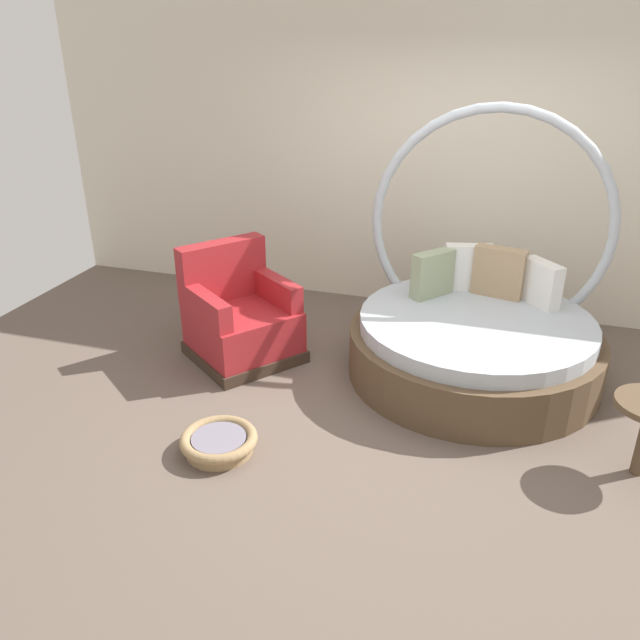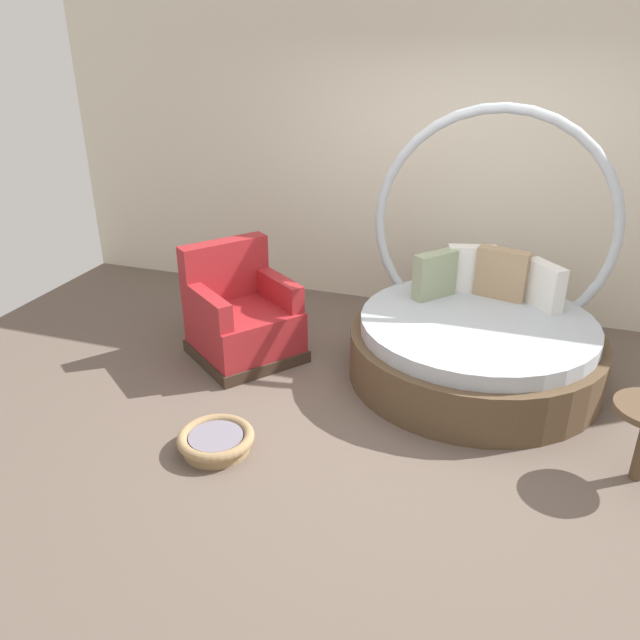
% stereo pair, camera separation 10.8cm
% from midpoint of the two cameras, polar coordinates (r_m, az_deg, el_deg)
% --- Properties ---
extents(ground_plane, '(8.00, 8.00, 0.02)m').
position_cam_midpoint_polar(ground_plane, '(4.66, 7.74, -8.47)').
color(ground_plane, '#66564C').
extents(back_wall, '(8.00, 0.12, 3.00)m').
position_cam_midpoint_polar(back_wall, '(6.07, 12.69, 14.51)').
color(back_wall, silver).
rests_on(back_wall, ground_plane).
extents(round_daybed, '(1.96, 1.96, 2.04)m').
position_cam_midpoint_polar(round_daybed, '(5.14, 14.65, -0.88)').
color(round_daybed, brown).
rests_on(round_daybed, ground_plane).
extents(red_armchair, '(1.12, 1.12, 0.94)m').
position_cam_midpoint_polar(red_armchair, '(5.29, -6.56, 0.11)').
color(red_armchair, '#38281E').
rests_on(red_armchair, ground_plane).
extents(pet_basket, '(0.51, 0.51, 0.13)m').
position_cam_midpoint_polar(pet_basket, '(4.26, -8.67, -10.73)').
color(pet_basket, '#9E7F56').
rests_on(pet_basket, ground_plane).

